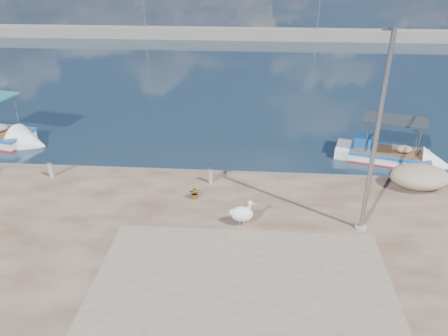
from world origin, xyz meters
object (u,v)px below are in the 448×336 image
at_px(boat_right, 388,156).
at_px(bollard_near, 210,175).
at_px(pelican, 242,214).
at_px(lamp_post, 375,144).

xyz_separation_m(boat_right, bollard_near, (-8.51, -3.93, 0.69)).
xyz_separation_m(boat_right, pelican, (-7.04, -7.05, 0.80)).
relative_size(lamp_post, bollard_near, 9.76).
height_order(pelican, bollard_near, pelican).
distance_m(lamp_post, bollard_near, 7.09).
height_order(pelican, lamp_post, lamp_post).
relative_size(pelican, bollard_near, 1.53).
bearing_deg(boat_right, lamp_post, -95.81).
relative_size(pelican, lamp_post, 0.16).
height_order(lamp_post, bollard_near, lamp_post).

